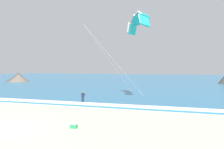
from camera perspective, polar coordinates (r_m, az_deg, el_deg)
ground_plane at (r=19.78m, az=-27.66°, el=-12.81°), size 200.00×200.00×0.00m
sea at (r=85.73m, az=7.82°, el=-1.32°), size 200.00×120.00×0.20m
surf_foam at (r=29.25m, az=-10.90°, el=-7.42°), size 200.00×1.89×0.04m
surfboard at (r=29.98m, az=-7.78°, el=-7.55°), size 0.44×1.40×0.09m
kitesurfer at (r=29.86m, az=-7.78°, el=-5.81°), size 0.55×0.52×1.69m
kite_primary at (r=31.55m, az=7.12°, el=14.15°), size 9.09×7.14×11.58m
headland_left at (r=79.20m, az=-23.75°, el=-0.79°), size 9.98×9.85×3.26m
cooler_box at (r=18.15m, az=-10.14°, el=-13.29°), size 0.58×0.38×0.40m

